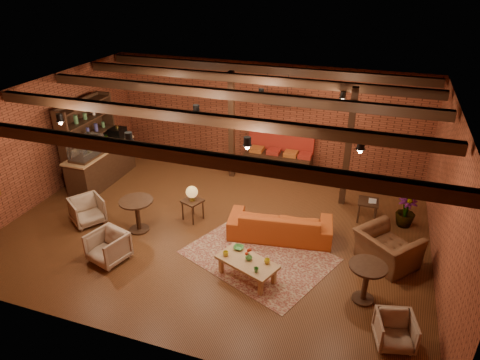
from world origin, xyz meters
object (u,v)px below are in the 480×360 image
(armchair_a, at_px, (87,209))
(armchair_right, at_px, (388,244))
(round_table_left, at_px, (137,210))
(armchair_far, at_px, (395,330))
(sofa, at_px, (280,224))
(round_table_right, at_px, (366,277))
(plant_tall, at_px, (412,181))
(side_table_lamp, at_px, (192,195))
(coffee_table, at_px, (247,262))
(armchair_b, at_px, (108,246))
(side_table_book, at_px, (368,202))

(armchair_a, xyz_separation_m, armchair_right, (7.13, 0.70, 0.14))
(round_table_left, relative_size, armchair_a, 1.12)
(round_table_left, bearing_deg, armchair_far, -15.56)
(sofa, bearing_deg, armchair_far, 127.89)
(round_table_right, bearing_deg, round_table_left, 172.34)
(round_table_left, distance_m, plant_tall, 6.59)
(sofa, bearing_deg, side_table_lamp, -8.84)
(round_table_right, height_order, armchair_far, round_table_right)
(coffee_table, bearing_deg, armchair_a, 170.78)
(sofa, distance_m, side_table_lamp, 2.30)
(round_table_left, bearing_deg, armchair_b, -90.10)
(sofa, height_order, armchair_right, armchair_right)
(armchair_right, relative_size, armchair_far, 1.84)
(coffee_table, xyz_separation_m, armchair_a, (-4.43, 0.72, -0.01))
(coffee_table, height_order, armchair_far, coffee_table)
(coffee_table, bearing_deg, armchair_far, -16.04)
(plant_tall, bearing_deg, side_table_lamp, -164.15)
(coffee_table, xyz_separation_m, armchair_b, (-3.04, -0.43, -0.01))
(sofa, distance_m, armchair_b, 3.94)
(armchair_right, bearing_deg, armchair_far, 135.24)
(armchair_a, bearing_deg, round_table_left, -51.39)
(armchair_a, height_order, plant_tall, plant_tall)
(sofa, bearing_deg, armchair_a, 3.16)
(sofa, relative_size, plant_tall, 0.97)
(round_table_left, xyz_separation_m, plant_tall, (6.13, 2.32, 0.68))
(armchair_b, bearing_deg, round_table_left, 106.15)
(side_table_lamp, height_order, armchair_b, side_table_lamp)
(armchair_far, bearing_deg, side_table_book, 86.69)
(side_table_book, height_order, armchair_far, armchair_far)
(side_table_book, xyz_separation_m, armchair_far, (0.73, -3.93, -0.20))
(coffee_table, bearing_deg, plant_tall, 45.47)
(round_table_left, relative_size, side_table_book, 1.44)
(armchair_b, xyz_separation_m, round_table_right, (5.39, 0.52, 0.18))
(coffee_table, height_order, plant_tall, plant_tall)
(round_table_left, xyz_separation_m, round_table_right, (5.39, -0.72, -0.01))
(coffee_table, bearing_deg, round_table_left, 164.91)
(armchair_far, bearing_deg, armchair_a, 154.14)
(side_table_lamp, bearing_deg, armchair_a, -158.05)
(plant_tall, bearing_deg, sofa, -152.54)
(round_table_left, xyz_separation_m, armchair_far, (5.96, -1.66, -0.25))
(armchair_right, xyz_separation_m, plant_tall, (0.39, 1.72, 0.73))
(armchair_right, distance_m, round_table_right, 1.38)
(side_table_lamp, bearing_deg, plant_tall, 15.85)
(coffee_table, distance_m, side_table_lamp, 2.64)
(side_table_lamp, relative_size, armchair_far, 1.48)
(side_table_book, relative_size, plant_tall, 0.23)
(sofa, distance_m, armchair_right, 2.44)
(round_table_left, xyz_separation_m, armchair_a, (-1.39, -0.10, -0.19))
(sofa, xyz_separation_m, plant_tall, (2.81, 1.46, 0.90))
(sofa, xyz_separation_m, side_table_book, (1.91, 1.41, 0.16))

